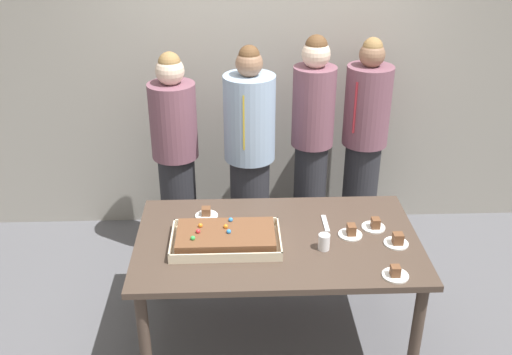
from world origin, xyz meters
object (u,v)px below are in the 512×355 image
at_px(drink_cup_nearest, 324,242).
at_px(sheet_cake, 226,238).
at_px(plated_slice_far_left, 397,241).
at_px(plated_slice_center_front, 206,214).
at_px(plated_slice_near_right, 374,225).
at_px(plated_slice_far_right, 395,273).
at_px(party_table, 277,250).
at_px(person_green_shirt_behind, 250,156).
at_px(cake_server_utensil, 325,223).
at_px(person_far_right_suit, 176,155).
at_px(person_serving_front, 312,142).
at_px(person_striped_tie_right, 364,141).
at_px(plated_slice_near_left, 351,232).

bearing_deg(drink_cup_nearest, sheet_cake, 172.50).
height_order(plated_slice_far_left, plated_slice_center_front, plated_slice_far_left).
distance_m(plated_slice_near_right, plated_slice_far_right, 0.51).
distance_m(party_table, person_green_shirt_behind, 0.98).
bearing_deg(cake_server_utensil, drink_cup_nearest, -100.35).
bearing_deg(person_far_right_suit, sheet_cake, -0.02).
bearing_deg(person_far_right_suit, person_serving_front, 73.56).
bearing_deg(person_green_shirt_behind, plated_slice_near_right, 51.94).
height_order(drink_cup_nearest, person_green_shirt_behind, person_green_shirt_behind).
height_order(plated_slice_near_right, plated_slice_far_left, plated_slice_far_left).
bearing_deg(plated_slice_near_right, person_green_shirt_behind, 132.05).
distance_m(drink_cup_nearest, person_striped_tie_right, 1.43).
distance_m(plated_slice_near_left, cake_server_utensil, 0.20).
relative_size(plated_slice_near_left, plated_slice_far_right, 1.00).
height_order(plated_slice_far_left, plated_slice_far_right, plated_slice_far_left).
bearing_deg(person_striped_tie_right, sheet_cake, -0.02).
distance_m(plated_slice_far_left, person_striped_tie_right, 1.31).
bearing_deg(plated_slice_near_left, drink_cup_nearest, -142.83).
height_order(plated_slice_center_front, person_serving_front, person_serving_front).
xyz_separation_m(plated_slice_near_right, plated_slice_far_right, (0.01, -0.51, -0.00)).
height_order(person_serving_front, person_far_right_suit, person_serving_front).
bearing_deg(person_striped_tie_right, plated_slice_far_left, 38.51).
bearing_deg(person_serving_front, party_table, 12.52).
bearing_deg(sheet_cake, cake_server_utensil, 18.04).
distance_m(cake_server_utensil, person_serving_front, 0.96).
distance_m(person_serving_front, person_far_right_suit, 1.06).
relative_size(sheet_cake, person_far_right_suit, 0.40).
height_order(party_table, person_far_right_suit, person_far_right_suit).
height_order(plated_slice_far_right, person_green_shirt_behind, person_green_shirt_behind).
relative_size(person_striped_tie_right, person_far_right_suit, 1.03).
distance_m(plated_slice_near_left, plated_slice_center_front, 0.95).
height_order(plated_slice_near_right, person_striped_tie_right, person_striped_tie_right).
relative_size(plated_slice_near_left, plated_slice_far_left, 1.00).
xyz_separation_m(plated_slice_near_left, plated_slice_far_left, (0.26, -0.11, 0.00)).
height_order(cake_server_utensil, person_serving_front, person_serving_front).
distance_m(plated_slice_far_right, person_striped_tie_right, 1.64).
relative_size(sheet_cake, plated_slice_far_left, 4.43).
height_order(party_table, person_serving_front, person_serving_front).
bearing_deg(drink_cup_nearest, person_far_right_suit, 129.86).
relative_size(plated_slice_far_left, person_far_right_suit, 0.09).
bearing_deg(plated_slice_near_right, person_serving_front, 105.42).
bearing_deg(plated_slice_far_right, person_serving_front, 100.61).
xyz_separation_m(cake_server_utensil, person_green_shirt_behind, (-0.47, 0.79, 0.12)).
xyz_separation_m(sheet_cake, plated_slice_center_front, (-0.13, 0.34, -0.02)).
relative_size(party_table, drink_cup_nearest, 17.55).
xyz_separation_m(plated_slice_near_right, person_green_shirt_behind, (-0.77, 0.85, 0.10)).
bearing_deg(plated_slice_near_left, person_striped_tie_right, 74.94).
distance_m(plated_slice_center_front, person_green_shirt_behind, 0.74).
height_order(sheet_cake, person_green_shirt_behind, person_green_shirt_behind).
xyz_separation_m(party_table, person_green_shirt_behind, (-0.14, 0.95, 0.21)).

